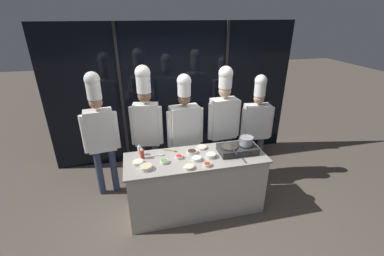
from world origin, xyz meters
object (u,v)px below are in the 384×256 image
Objects in this scene: prep_bowl_bean_sprouts at (211,155)px; chef_sous at (146,120)px; chef_pastry at (224,117)px; stock_pot at (246,141)px; prep_bowl_scallions at (164,161)px; serving_spoon_slotted at (173,151)px; serving_spoon_solid at (160,155)px; prep_bowl_rice at (197,158)px; prep_bowl_noodles at (189,167)px; prep_bowl_chili_flakes at (207,164)px; chef_line at (185,126)px; prep_bowl_ginger at (146,167)px; squeeze_bottle_clear at (139,150)px; prep_bowl_soy_glaze at (192,152)px; chef_apprentice at (257,121)px; prep_bowl_onion at (202,147)px; frying_pan at (230,145)px; prep_bowl_garlic at (138,162)px; prep_bowl_bell_pepper at (179,157)px; portable_stove at (237,149)px; squeeze_bottle_chili at (142,153)px; chef_head at (100,128)px.

chef_sous is at bearing 137.67° from prep_bowl_bean_sprouts.
stock_pot is at bearing 95.91° from chef_pastry.
serving_spoon_slotted is at bearing 61.16° from prep_bowl_scallions.
serving_spoon_solid is 0.12× the size of chef_pastry.
prep_bowl_rice reaches higher than serving_spoon_solid.
stock_pot reaches higher than prep_bowl_noodles.
chef_line is at bearing 97.69° from prep_bowl_chili_flakes.
stock_pot is 1.50m from prep_bowl_ginger.
prep_bowl_bean_sprouts is at bearing -16.85° from squeeze_bottle_clear.
squeeze_bottle_clear reaches higher than serving_spoon_solid.
prep_bowl_soy_glaze is 0.74× the size of serving_spoon_slotted.
prep_bowl_scallions is 0.06× the size of chef_pastry.
squeeze_bottle_clear is 2.12m from chef_apprentice.
prep_bowl_rice reaches higher than prep_bowl_onion.
prep_bowl_rice is 1.25× the size of prep_bowl_scallions.
frying_pan reaches higher than prep_bowl_garlic.
stock_pot is at bearing 21.25° from prep_bowl_chili_flakes.
prep_bowl_bell_pepper is (-0.75, 0.03, -0.11)m from frying_pan.
chef_apprentice is at bearing 47.87° from portable_stove.
prep_bowl_bean_sprouts is at bearing 101.95° from chef_line.
prep_bowl_chili_flakes is (0.11, -0.18, -0.00)m from prep_bowl_rice.
chef_apprentice is at bearing 176.16° from chef_line.
prep_bowl_scallions is at bearing -118.84° from serving_spoon_slotted.
chef_sous is (-0.47, 0.98, 0.33)m from prep_bowl_noodles.
prep_bowl_ginger is at bearing 172.81° from prep_bowl_chili_flakes.
prep_bowl_bell_pepper reaches higher than serving_spoon_solid.
chef_head is (-0.60, 0.59, 0.20)m from squeeze_bottle_chili.
prep_bowl_onion is 0.49m from prep_bowl_chili_flakes.
prep_bowl_bell_pepper is at bearing 139.57° from prep_bowl_chili_flakes.
stock_pot is 1.06× the size of serving_spoon_slotted.
chef_apprentice reaches higher than prep_bowl_bean_sprouts.
prep_bowl_soy_glaze is at bearing 171.13° from stock_pot.
prep_bowl_ginger is 0.09× the size of chef_apprentice.
squeeze_bottle_clear is (-1.55, 0.25, -0.10)m from stock_pot.
prep_bowl_bell_pepper is 0.24m from prep_bowl_scallions.
squeeze_bottle_chili is at bearing 167.86° from prep_bowl_bell_pepper.
portable_stove is 0.15m from frying_pan.
portable_stove reaches higher than prep_bowl_soy_glaze.
prep_bowl_onion is at bearing 102.30° from prep_bowl_bean_sprouts.
stock_pot is 0.89m from chef_apprentice.
serving_spoon_solid is 0.12× the size of chef_head.
squeeze_bottle_chili is at bearing 61.95° from prep_bowl_garlic.
prep_bowl_onion is 0.50m from chef_line.
chef_apprentice reaches higher than prep_bowl_garlic.
serving_spoon_solid is at bearing 172.13° from portable_stove.
frying_pan is at bearing -17.17° from serving_spoon_slotted.
squeeze_bottle_clear reaches higher than prep_bowl_bell_pepper.
prep_bowl_scallions is (-0.43, -0.18, -0.00)m from prep_bowl_soy_glaze.
prep_bowl_scallions is at bearing 145.63° from prep_bowl_noodles.
serving_spoon_solid is at bearing 154.03° from prep_bowl_rice.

